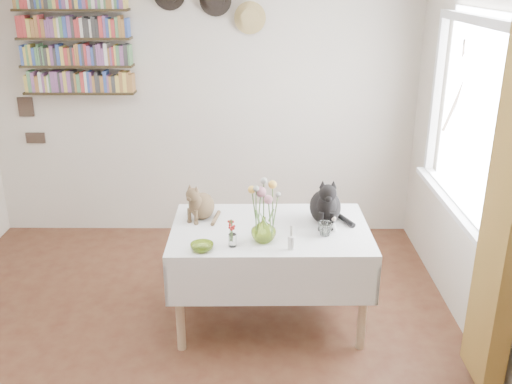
{
  "coord_description": "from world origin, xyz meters",
  "views": [
    {
      "loc": [
        0.54,
        -3.01,
        2.41
      ],
      "look_at": [
        0.51,
        0.54,
        1.05
      ],
      "focal_mm": 40.0,
      "sensor_mm": 36.0,
      "label": 1
    }
  ],
  "objects_px": {
    "bookshelf_unit": "(75,43)",
    "black_cat": "(326,198)",
    "tabby_cat": "(202,199)",
    "dining_table": "(270,251)",
    "flower_vase": "(264,229)"
  },
  "relations": [
    {
      "from": "tabby_cat",
      "to": "flower_vase",
      "type": "height_order",
      "value": "tabby_cat"
    },
    {
      "from": "tabby_cat",
      "to": "bookshelf_unit",
      "type": "distance_m",
      "value": 2.05
    },
    {
      "from": "dining_table",
      "to": "black_cat",
      "type": "height_order",
      "value": "black_cat"
    },
    {
      "from": "dining_table",
      "to": "flower_vase",
      "type": "relative_size",
      "value": 8.06
    },
    {
      "from": "tabby_cat",
      "to": "black_cat",
      "type": "height_order",
      "value": "black_cat"
    },
    {
      "from": "tabby_cat",
      "to": "flower_vase",
      "type": "distance_m",
      "value": 0.59
    },
    {
      "from": "dining_table",
      "to": "tabby_cat",
      "type": "height_order",
      "value": "tabby_cat"
    },
    {
      "from": "bookshelf_unit",
      "to": "dining_table",
      "type": "bearing_deg",
      "value": -41.6
    },
    {
      "from": "tabby_cat",
      "to": "black_cat",
      "type": "bearing_deg",
      "value": 28.53
    },
    {
      "from": "flower_vase",
      "to": "bookshelf_unit",
      "type": "xyz_separation_m",
      "value": [
        -1.67,
        1.74,
        1.01
      ]
    },
    {
      "from": "bookshelf_unit",
      "to": "black_cat",
      "type": "bearing_deg",
      "value": -33.86
    },
    {
      "from": "flower_vase",
      "to": "dining_table",
      "type": "bearing_deg",
      "value": 77.21
    },
    {
      "from": "black_cat",
      "to": "bookshelf_unit",
      "type": "xyz_separation_m",
      "value": [
        -2.11,
        1.41,
        0.92
      ]
    },
    {
      "from": "dining_table",
      "to": "flower_vase",
      "type": "height_order",
      "value": "flower_vase"
    },
    {
      "from": "black_cat",
      "to": "dining_table",
      "type": "bearing_deg",
      "value": -163.5
    }
  ]
}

